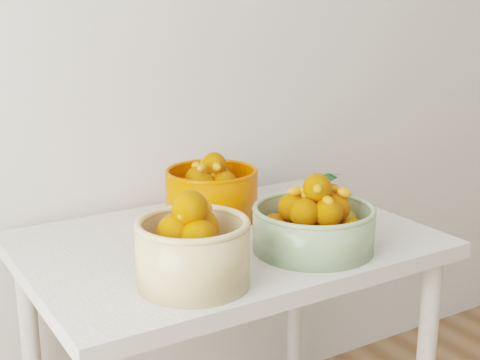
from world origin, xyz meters
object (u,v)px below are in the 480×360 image
Objects in this scene: table at (226,273)px; bowl_green at (314,223)px; bowl_orange at (212,192)px; bowl_cream at (193,250)px.

bowl_green is (0.14, -0.18, 0.16)m from table.
bowl_orange is (-0.09, 0.34, 0.01)m from bowl_green.
bowl_cream is (-0.20, -0.21, 0.17)m from table.
bowl_green is 0.35m from bowl_orange.
bowl_cream reaches higher than bowl_orange.
bowl_cream is 0.85× the size of bowl_orange.
bowl_cream is 0.34m from bowl_green.
table is at bearing 127.94° from bowl_green.
bowl_cream is 0.45m from bowl_orange.
bowl_cream is at bearing -174.79° from bowl_green.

